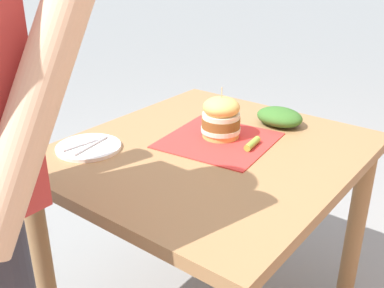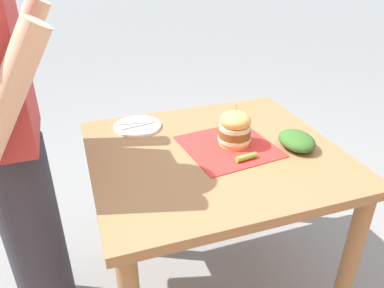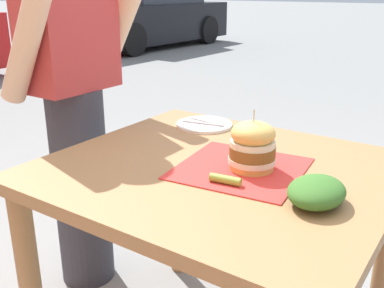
% 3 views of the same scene
% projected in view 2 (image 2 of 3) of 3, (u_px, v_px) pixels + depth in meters
% --- Properties ---
extents(ground_plane, '(80.00, 80.00, 0.00)m').
position_uv_depth(ground_plane, '(210.00, 281.00, 1.93)').
color(ground_plane, gray).
extents(patio_table, '(0.92, 1.02, 0.78)m').
position_uv_depth(patio_table, '(214.00, 176.00, 1.62)').
color(patio_table, '#9E7247').
rests_on(patio_table, ground).
extents(serving_paper, '(0.40, 0.40, 0.00)m').
position_uv_depth(serving_paper, '(229.00, 146.00, 1.59)').
color(serving_paper, red).
rests_on(serving_paper, patio_table).
extents(sandwich, '(0.14, 0.14, 0.18)m').
position_uv_depth(sandwich, '(235.00, 128.00, 1.57)').
color(sandwich, '#E5B25B').
rests_on(sandwich, serving_paper).
extents(pickle_spear, '(0.04, 0.09, 0.02)m').
position_uv_depth(pickle_spear, '(246.00, 157.00, 1.48)').
color(pickle_spear, '#8EA83D').
rests_on(pickle_spear, serving_paper).
extents(side_plate_with_forks, '(0.22, 0.22, 0.02)m').
position_uv_depth(side_plate_with_forks, '(137.00, 126.00, 1.75)').
color(side_plate_with_forks, white).
rests_on(side_plate_with_forks, patio_table).
extents(side_salad, '(0.18, 0.14, 0.07)m').
position_uv_depth(side_salad, '(297.00, 140.00, 1.56)').
color(side_salad, '#386B28').
rests_on(side_salad, patio_table).
extents(diner_across_table, '(0.55, 0.35, 1.69)m').
position_uv_depth(diner_across_table, '(11.00, 144.00, 1.39)').
color(diner_across_table, '#33333D').
rests_on(diner_across_table, ground).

